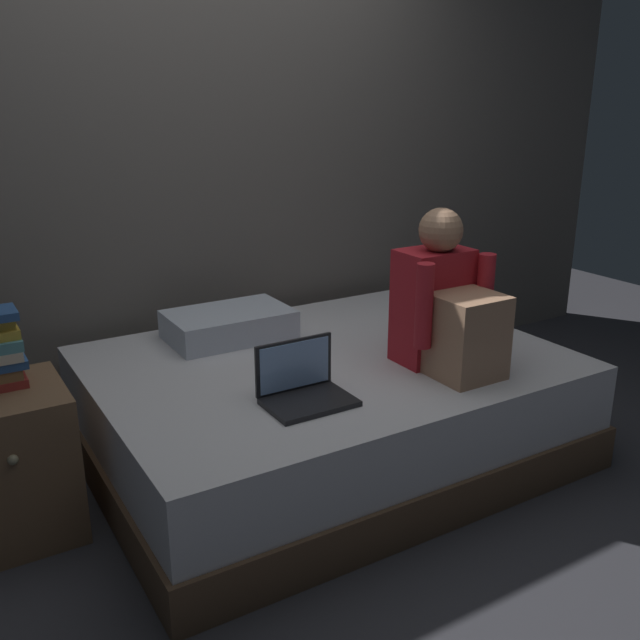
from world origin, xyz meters
TOP-DOWN VIEW (x-y plane):
  - ground_plane at (0.00, 0.00)m, footprint 8.00×8.00m
  - wall_back at (0.00, 1.20)m, footprint 5.60×0.10m
  - bed at (0.20, 0.30)m, footprint 2.00×1.50m
  - nightstand at (-1.10, 0.39)m, footprint 0.44×0.46m
  - person_sitting at (0.56, -0.04)m, footprint 0.39×0.44m
  - laptop at (-0.11, -0.04)m, footprint 0.32×0.23m
  - pillow at (-0.06, 0.75)m, footprint 0.56×0.36m

SIDE VIEW (x-z plane):
  - ground_plane at x=0.00m, z-range 0.00..0.00m
  - bed at x=0.20m, z-range 0.00..0.47m
  - nightstand at x=-1.10m, z-range 0.00..0.56m
  - laptop at x=-0.11m, z-range 0.41..0.63m
  - pillow at x=-0.06m, z-range 0.47..0.60m
  - person_sitting at x=0.56m, z-range 0.39..1.05m
  - wall_back at x=0.00m, z-range 0.00..2.70m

